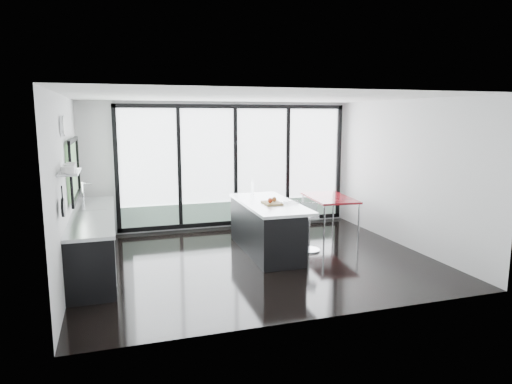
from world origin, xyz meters
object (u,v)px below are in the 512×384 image
object	(u,v)px
bar_stool_near	(294,236)
island	(265,227)
red_table	(329,215)
bar_stool_far	(309,233)

from	to	relation	value
bar_stool_near	island	bearing A→B (deg)	124.03
red_table	island	bearing A→B (deg)	-152.85
island	bar_stool_far	xyz separation A→B (m)	(0.78, -0.20, -0.13)
bar_stool_near	bar_stool_far	bearing A→B (deg)	23.60
bar_stool_near	bar_stool_far	size ratio (longest dim) A/B	1.10
island	bar_stool_far	distance (m)	0.82
bar_stool_far	red_table	size ratio (longest dim) A/B	0.47
island	red_table	bearing A→B (deg)	27.15
island	bar_stool_near	distance (m)	0.59
island	bar_stool_far	bearing A→B (deg)	-14.30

